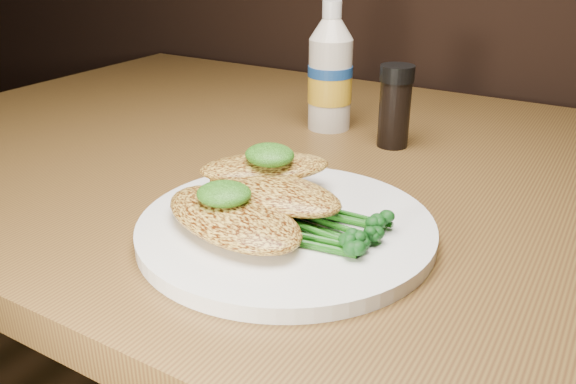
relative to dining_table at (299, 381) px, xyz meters
The scene contains 10 objects.
dining_table is the anchor object (origin of this frame).
plate 0.44m from the dining_table, 63.82° to the right, with size 0.28×0.28×0.01m, color white.
chicken_front 0.47m from the dining_table, 74.60° to the right, with size 0.16×0.08×0.03m, color gold.
chicken_mid 0.46m from the dining_table, 68.02° to the right, with size 0.15×0.07×0.02m, color gold.
chicken_back 0.45m from the dining_table, 73.71° to the right, with size 0.13×0.07×0.02m, color gold.
pesto_front 0.49m from the dining_table, 76.89° to the right, with size 0.05×0.05×0.02m, color black.
pesto_back 0.46m from the dining_table, 71.09° to the right, with size 0.05×0.05×0.02m, color black.
broccolini_bundle 0.47m from the dining_table, 55.54° to the right, with size 0.13×0.10×0.02m, color #185312, non-canonical shape.
mayo_bottle 0.48m from the dining_table, 98.95° to the left, with size 0.06×0.06×0.17m, color beige, non-canonical shape.
pepper_grinder 0.45m from the dining_table, 43.22° to the left, with size 0.04×0.04×0.11m, color black, non-canonical shape.
Camera 1 is at (0.35, 0.43, 1.01)m, focal length 36.82 mm.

